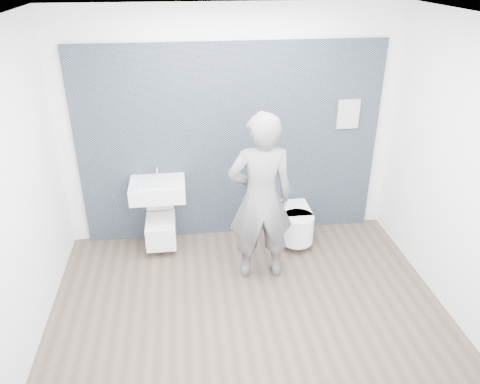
{
  "coord_description": "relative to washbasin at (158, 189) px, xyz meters",
  "views": [
    {
      "loc": [
        -0.56,
        -3.76,
        3.22
      ],
      "look_at": [
        0.0,
        0.6,
        1.0
      ],
      "focal_mm": 35.0,
      "sensor_mm": 36.0,
      "label": 1
    }
  ],
  "objects": [
    {
      "name": "toilet_rounded",
      "position": [
        1.64,
        -0.1,
        -0.53
      ],
      "size": [
        0.4,
        0.67,
        0.36
      ],
      "color": "white",
      "rests_on": "ground"
    },
    {
      "name": "visitor",
      "position": [
        1.1,
        -0.69,
        0.15
      ],
      "size": [
        0.7,
        0.46,
        1.9
      ],
      "primitive_type": "imported",
      "rotation": [
        0.0,
        0.0,
        3.13
      ],
      "color": "slate",
      "rests_on": "ground"
    },
    {
      "name": "washbasin",
      "position": [
        0.0,
        0.0,
        0.0
      ],
      "size": [
        0.64,
        0.48,
        0.48
      ],
      "color": "white",
      "rests_on": "ground"
    },
    {
      "name": "ground",
      "position": [
        0.89,
        -1.2,
        -0.8
      ],
      "size": [
        4.0,
        4.0,
        0.0
      ],
      "primitive_type": "plane",
      "color": "brown",
      "rests_on": "ground"
    },
    {
      "name": "toilet_square",
      "position": [
        0.0,
        -0.01,
        -0.53
      ],
      "size": [
        0.35,
        0.51,
        0.68
      ],
      "color": "white",
      "rests_on": "ground"
    },
    {
      "name": "tile_wall",
      "position": [
        0.89,
        0.27,
        -0.8
      ],
      "size": [
        3.6,
        0.06,
        2.4
      ],
      "primitive_type": "cube",
      "color": "black",
      "rests_on": "ground"
    },
    {
      "name": "room_shell",
      "position": [
        0.89,
        -1.2,
        0.94
      ],
      "size": [
        4.0,
        4.0,
        4.0
      ],
      "color": "white",
      "rests_on": "ground"
    },
    {
      "name": "info_placard",
      "position": [
        2.3,
        0.22,
        -0.8
      ],
      "size": [
        0.26,
        0.03,
        0.35
      ],
      "primitive_type": "cube",
      "color": "silver",
      "rests_on": "ground"
    }
  ]
}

